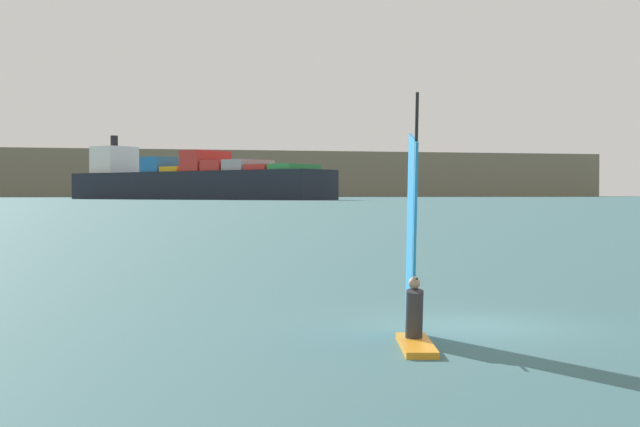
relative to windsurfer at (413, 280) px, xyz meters
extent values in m
plane|color=#386066|center=(2.27, 1.30, -1.19)|extent=(4000.00, 4000.00, 0.00)
cube|color=orange|center=(-0.23, -0.48, -1.13)|extent=(1.46, 2.23, 0.12)
cylinder|color=black|center=(-0.09, -0.19, 1.18)|extent=(0.44, 0.84, 4.52)
cube|color=#268CD8|center=(0.17, 0.36, 0.80)|extent=(0.92, 1.86, 3.99)
cylinder|color=black|center=(0.02, 0.04, 0.08)|extent=(0.62, 1.25, 0.04)
cylinder|color=#2D2D33|center=(-0.08, -0.17, -0.61)|extent=(0.51, 0.60, 0.96)
sphere|color=tan|center=(-0.08, -0.17, -0.04)|extent=(0.22, 0.22, 0.22)
cube|color=black|center=(124.25, 416.36, 5.78)|extent=(99.51, 152.62, 13.93)
cube|color=silver|center=(95.54, 469.43, 20.02)|extent=(25.89, 24.64, 14.57)
cylinder|color=black|center=(95.54, 469.43, 30.30)|extent=(4.00, 4.00, 6.00)
cube|color=#1E66AD|center=(114.57, 434.25, 16.64)|extent=(27.59, 22.80, 7.80)
cube|color=gold|center=(121.26, 421.88, 14.04)|extent=(27.59, 22.80, 2.60)
cube|color=red|center=(127.95, 409.51, 17.94)|extent=(27.59, 22.80, 10.40)
cube|color=red|center=(134.65, 397.14, 15.34)|extent=(27.59, 22.80, 5.20)
cube|color=#99999E|center=(141.34, 384.77, 15.34)|extent=(27.59, 22.80, 5.20)
cube|color=red|center=(148.03, 372.40, 14.04)|extent=(27.59, 22.80, 2.60)
cube|color=#2D8C47|center=(154.72, 360.03, 14.04)|extent=(27.59, 22.80, 2.60)
cube|color=#756B56|center=(179.28, 1023.05, 20.93)|extent=(1121.02, 655.43, 44.24)
camera|label=1|loc=(-8.62, -14.19, 1.61)|focal=49.73mm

